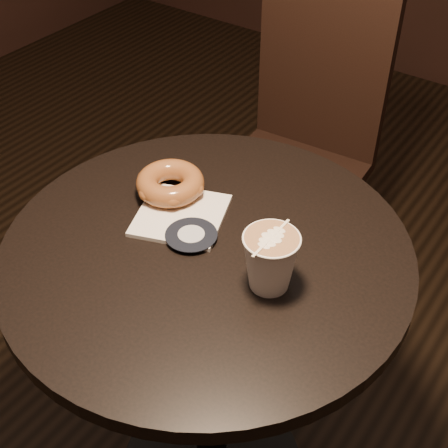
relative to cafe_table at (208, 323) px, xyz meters
The scene contains 5 objects.
cafe_table is the anchor object (origin of this frame).
chair 0.76m from the cafe_table, 105.65° to the left, with size 0.40×0.40×0.94m.
pastry_bag 0.22m from the cafe_table, 157.23° to the left, with size 0.15×0.15×0.01m, color white.
doughnut 0.28m from the cafe_table, 151.71° to the left, with size 0.13×0.13×0.04m, color brown.
latte_cup 0.28m from the cafe_table, ahead, with size 0.09×0.09×0.10m, color white, non-canonical shape.
Camera 1 is at (0.47, -0.61, 1.46)m, focal length 50.00 mm.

